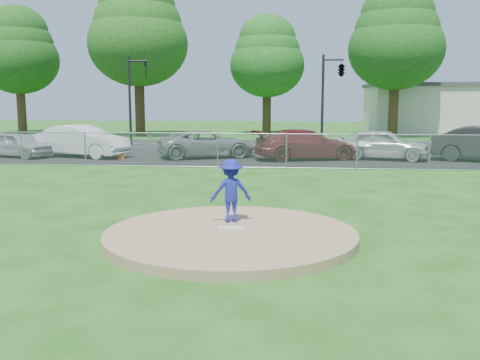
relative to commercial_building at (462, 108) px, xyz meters
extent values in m
plane|color=#164B10|center=(-16.00, -28.00, -2.16)|extent=(120.00, 120.00, 0.00)
cylinder|color=#977852|center=(-16.00, -38.00, -2.06)|extent=(5.40, 5.40, 0.20)
cube|color=white|center=(-16.00, -37.80, -1.94)|extent=(0.60, 0.15, 0.04)
cube|color=gray|center=(-16.00, -26.00, -1.41)|extent=(40.00, 0.06, 1.50)
cube|color=black|center=(-16.00, -21.50, -2.15)|extent=(50.00, 8.00, 0.01)
cube|color=black|center=(-16.00, -14.00, -2.16)|extent=(60.00, 7.00, 0.01)
cube|color=beige|center=(0.00, 0.00, -0.16)|extent=(16.00, 9.00, 4.00)
cube|color=#3F3F42|center=(0.00, 0.00, 1.99)|extent=(16.40, 9.40, 0.30)
cylinder|color=#3D2816|center=(-38.00, -5.00, -0.06)|extent=(0.74, 0.74, 4.20)
ellipsoid|color=#144612|center=(-38.00, -5.00, 4.06)|extent=(6.72, 6.72, 5.71)
ellipsoid|color=#144612|center=(-38.00, -5.00, 5.23)|extent=(5.91, 5.91, 5.03)
ellipsoid|color=#144612|center=(-38.00, -5.00, 6.41)|extent=(5.11, 5.11, 4.34)
cylinder|color=#342413|center=(-27.00, -7.00, 0.29)|extent=(0.78, 0.78, 4.90)
ellipsoid|color=#194E14|center=(-27.00, -7.00, 5.09)|extent=(7.84, 7.84, 6.66)
ellipsoid|color=#194E14|center=(-27.00, -7.00, 6.46)|extent=(6.90, 6.90, 5.86)
ellipsoid|color=#194E14|center=(-27.00, -7.00, 7.84)|extent=(5.96, 5.96, 5.06)
cylinder|color=#392714|center=(-17.00, -4.00, -0.23)|extent=(0.72, 0.72, 3.85)
ellipsoid|color=#165317|center=(-17.00, -4.00, 3.54)|extent=(6.16, 6.16, 5.24)
ellipsoid|color=#165317|center=(-17.00, -4.00, 4.62)|extent=(5.42, 5.42, 4.61)
ellipsoid|color=#165317|center=(-17.00, -4.00, 5.69)|extent=(4.68, 4.68, 3.98)
cylinder|color=#3C2816|center=(-7.00, -6.00, 0.12)|extent=(0.76, 0.76, 4.55)
ellipsoid|color=#154B14|center=(-7.00, -6.00, 4.57)|extent=(7.28, 7.28, 6.19)
ellipsoid|color=#154B14|center=(-7.00, -6.00, 5.85)|extent=(6.41, 6.41, 5.45)
ellipsoid|color=#154B14|center=(-7.00, -6.00, 7.12)|extent=(5.53, 5.53, 4.70)
cylinder|color=black|center=(-25.00, -16.00, 0.64)|extent=(0.16, 0.16, 5.60)
cylinder|color=black|center=(-24.40, -16.00, 3.14)|extent=(1.20, 0.12, 0.12)
imported|color=black|center=(-23.92, -16.00, 2.64)|extent=(0.16, 0.20, 1.00)
cylinder|color=black|center=(-13.00, -16.00, 0.64)|extent=(0.16, 0.16, 5.60)
cylinder|color=black|center=(-12.40, -16.00, 3.14)|extent=(1.20, 0.12, 0.12)
imported|color=black|center=(-11.92, -16.00, 2.64)|extent=(0.53, 2.48, 1.00)
imported|color=navy|center=(-16.10, -37.13, -1.24)|extent=(1.04, 0.76, 1.45)
cone|color=#E04A0B|center=(-23.29, -23.24, -1.81)|extent=(0.35, 0.35, 0.68)
imported|color=#ACACB1|center=(-28.78, -22.91, -1.50)|extent=(4.08, 2.71, 1.29)
imported|color=white|center=(-25.53, -22.52, -1.33)|extent=(5.27, 3.06, 1.64)
imported|color=gray|center=(-19.12, -22.07, -1.46)|extent=(5.48, 3.97, 1.38)
imported|color=maroon|center=(-14.08, -22.53, -1.40)|extent=(5.52, 3.44, 1.49)
imported|color=silver|center=(-10.32, -22.13, -1.39)|extent=(4.74, 2.74, 1.52)
camera|label=1|loc=(-14.67, -49.05, 0.85)|focal=40.00mm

